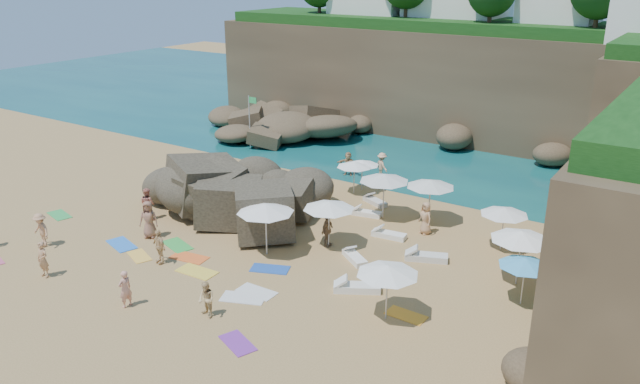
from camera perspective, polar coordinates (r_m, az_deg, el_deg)
The scene contains 47 objects.
ground at distance 30.62m, azimuth -6.25°, elevation -4.42°, with size 120.00×120.00×0.00m, color tan.
seawater at distance 55.78m, azimuth 13.84°, elevation 6.43°, with size 120.00×120.00×0.00m, color #0C4751.
cliff_back at distance 49.71m, azimuth 14.36°, elevation 9.48°, with size 44.00×8.00×8.00m, color brown.
rock_promontory at distance 48.91m, azimuth -4.29°, elevation 5.07°, with size 12.00×7.00×2.00m, color brown, non-canonical shape.
marina_masts at distance 62.56m, azimuth -0.46°, elevation 11.24°, with size 3.10×0.10×6.00m.
rock_outcrop at distance 35.20m, azimuth -7.70°, elevation -1.14°, with size 8.75×6.56×3.50m, color brown, non-canonical shape.
flag_pole at distance 45.50m, azimuth -6.37°, elevation 7.04°, with size 0.75×0.08×3.84m.
parasol_0 at distance 36.59m, azimuth 3.89°, elevation 2.70°, with size 1.99×1.99×1.88m.
parasol_1 at distance 36.07m, azimuth 3.16°, elevation 2.55°, with size 2.06×2.06×1.95m.
parasol_2 at distance 32.42m, azimuth 5.89°, elevation 1.32°, with size 2.61×2.61×2.47m.
parasol_3 at distance 29.02m, azimuth 25.55°, elevation -3.57°, with size 2.27×2.27×2.14m.
parasol_4 at distance 30.00m, azimuth 16.51°, elevation -1.69°, with size 2.23×2.23×2.11m.
parasol_5 at distance 28.97m, azimuth 0.81°, elevation -1.22°, with size 2.43×2.43×2.30m.
parasol_7 at distance 32.21m, azimuth 10.08°, elevation 0.79°, with size 2.49×2.49×2.36m.
parasol_8 at distance 26.84m, azimuth 17.96°, elevation -3.82°, with size 2.55×2.55×2.41m.
parasol_9 at distance 28.27m, azimuth -5.01°, elevation -1.48°, with size 2.63×2.63×2.49m.
parasol_10 at distance 25.50m, azimuth 18.29°, elevation -6.13°, with size 2.10×2.10×1.98m.
parasol_11 at distance 23.28m, azimuth 6.21°, elevation -7.09°, with size 2.37×2.37×2.24m.
lounger_0 at distance 33.42m, azimuth 4.26°, elevation -1.96°, with size 1.62×0.54×0.25m, color white.
lounger_1 at distance 35.08m, azimuth 5.06°, elevation -0.88°, with size 1.63×0.54×0.25m, color silver.
lounger_2 at distance 28.84m, azimuth 9.69°, elevation -5.89°, with size 1.92×0.64×0.30m, color silver.
lounger_3 at distance 30.90m, azimuth 6.33°, elevation -3.92°, with size 1.70×0.57×0.26m, color white.
lounger_4 at distance 28.46m, azimuth 3.19°, elevation -6.03°, with size 1.64×0.55×0.26m, color white.
lounger_5 at distance 25.95m, azimuth 3.40°, elevation -8.73°, with size 1.93×0.64×0.30m, color white.
towel_0 at distance 31.46m, azimuth -17.68°, elevation -4.58°, with size 1.79×0.89×0.03m, color blue.
towel_2 at distance 29.32m, azimuth -11.87°, elevation -5.88°, with size 1.72×0.86×0.03m, color orange.
towel_3 at distance 36.21m, azimuth -22.72°, elevation -1.95°, with size 1.59×0.79×0.03m, color green.
towel_4 at distance 30.02m, azimuth -16.19°, elevation -5.64°, with size 1.47×0.74×0.03m, color #FFBD43.
towel_5 at distance 26.02m, azimuth -5.83°, elevation -9.06°, with size 1.67×0.83×0.03m, color silver.
towel_6 at distance 22.93m, azimuth -7.53°, elevation -13.53°, with size 1.57×0.79×0.03m, color purple.
towel_7 at distance 37.82m, azimuth -14.27°, elevation -0.05°, with size 1.70×0.85×0.03m, color #EF4E2A.
towel_8 at distance 27.77m, azimuth -4.60°, elevation -7.02°, with size 1.69×0.84×0.03m, color blue.
towel_10 at distance 24.54m, azimuth 7.87°, elevation -11.10°, with size 1.54×0.77×0.03m, color orange.
towel_11 at distance 30.67m, azimuth -12.91°, elevation -4.76°, with size 1.73×0.87×0.03m, color green.
towel_12 at distance 27.98m, azimuth -11.19°, elevation -7.15°, with size 1.80×0.90×0.03m, color yellow.
towel_13 at distance 25.64m, azimuth -7.04°, elevation -9.59°, with size 1.78×0.89×0.03m, color silver.
person_stand_1 at distance 33.85m, azimuth -15.49°, elevation -1.04°, with size 0.83×0.65×1.72m, color tan.
person_stand_2 at distance 39.17m, azimuth 5.68°, elevation 2.43°, with size 1.06×0.44×1.64m, color #E2AB80.
person_stand_3 at distance 29.55m, azimuth 0.68°, elevation -3.53°, with size 0.94×0.39×1.60m, color olive.
person_stand_4 at distance 31.32m, azimuth 9.64°, elevation -2.36°, with size 0.81×0.44×1.66m, color tan.
person_stand_5 at distance 39.55m, azimuth 2.59°, elevation 2.60°, with size 1.42×0.41×1.53m, color tan.
person_stand_6 at distance 25.68m, azimuth -17.39°, elevation -8.45°, with size 0.57×0.37×1.55m, color #DD957E.
person_lie_0 at distance 32.51m, azimuth -24.00°, elevation -4.22°, with size 1.06×1.64×0.44m, color tan.
person_lie_1 at distance 29.05m, azimuth -14.39°, elevation -5.96°, with size 0.93×1.58×0.39m, color #DCB47D.
person_lie_2 at distance 31.78m, azimuth -15.27°, elevation -3.61°, with size 0.91×1.86×0.49m, color #915F48.
person_lie_4 at distance 29.45m, azimuth -23.84°, elevation -6.77°, with size 0.58×1.59×0.38m, color tan.
person_lie_5 at distance 24.48m, azimuth -10.28°, elevation -10.63°, with size 0.69×1.42×0.54m, color tan.
Camera 1 is at (18.08, -21.23, 12.66)m, focal length 35.00 mm.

